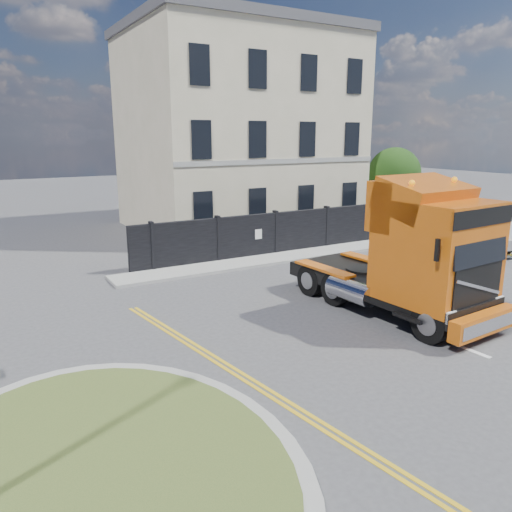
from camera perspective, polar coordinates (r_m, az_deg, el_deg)
ground at (r=14.50m, az=7.88°, el=-8.89°), size 120.00×120.00×0.00m
traffic_island at (r=9.36m, az=-17.44°, el=-22.69°), size 6.80×6.80×0.17m
hoarding_fence at (r=24.94m, az=7.19°, el=3.12°), size 18.80×0.25×2.00m
georgian_building at (r=30.56m, az=-2.17°, el=14.14°), size 12.30×10.30×12.80m
tree at (r=32.13m, az=15.21°, el=8.79°), size 3.20×3.20×4.80m
pavement_far at (r=24.11m, az=7.36°, el=0.46°), size 20.00×1.60×0.12m
truck at (r=15.81m, az=17.83°, el=-0.29°), size 3.09×7.22×4.23m
flatbed_pickup at (r=25.82m, az=24.66°, el=2.37°), size 2.57×4.83×1.90m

